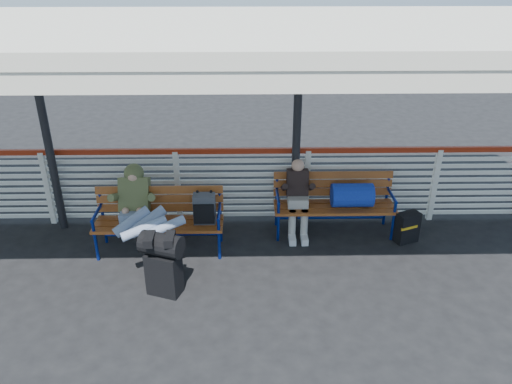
{
  "coord_description": "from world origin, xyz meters",
  "views": [
    {
      "loc": [
        1.08,
        -5.09,
        3.92
      ],
      "look_at": [
        1.2,
        1.0,
        0.95
      ],
      "focal_mm": 35.0,
      "sensor_mm": 36.0,
      "label": 1
    }
  ],
  "objects_px": {
    "traveler_man": "(143,217)",
    "luggage_stack": "(163,261)",
    "bench_left": "(171,213)",
    "bench_right": "(343,197)",
    "companion_person": "(298,197)",
    "suitcase_side": "(407,227)"
  },
  "relations": [
    {
      "from": "traveler_man",
      "to": "suitcase_side",
      "type": "relative_size",
      "value": 3.49
    },
    {
      "from": "bench_left",
      "to": "companion_person",
      "type": "distance_m",
      "value": 1.87
    },
    {
      "from": "bench_right",
      "to": "suitcase_side",
      "type": "xyz_separation_m",
      "value": [
        0.92,
        -0.3,
        -0.37
      ]
    },
    {
      "from": "luggage_stack",
      "to": "bench_left",
      "type": "bearing_deg",
      "value": 111.32
    },
    {
      "from": "suitcase_side",
      "to": "luggage_stack",
      "type": "bearing_deg",
      "value": 176.32
    },
    {
      "from": "bench_left",
      "to": "suitcase_side",
      "type": "height_order",
      "value": "bench_left"
    },
    {
      "from": "bench_right",
      "to": "traveler_man",
      "type": "bearing_deg",
      "value": -164.52
    },
    {
      "from": "luggage_stack",
      "to": "bench_left",
      "type": "relative_size",
      "value": 0.47
    },
    {
      "from": "companion_person",
      "to": "traveler_man",
      "type": "bearing_deg",
      "value": -160.04
    },
    {
      "from": "companion_person",
      "to": "luggage_stack",
      "type": "bearing_deg",
      "value": -140.82
    },
    {
      "from": "luggage_stack",
      "to": "companion_person",
      "type": "height_order",
      "value": "companion_person"
    },
    {
      "from": "luggage_stack",
      "to": "bench_right",
      "type": "xyz_separation_m",
      "value": [
        2.48,
        1.47,
        0.14
      ]
    },
    {
      "from": "bench_left",
      "to": "companion_person",
      "type": "height_order",
      "value": "companion_person"
    },
    {
      "from": "traveler_man",
      "to": "suitcase_side",
      "type": "bearing_deg",
      "value": 7.31
    },
    {
      "from": "bench_left",
      "to": "bench_right",
      "type": "bearing_deg",
      "value": 9.8
    },
    {
      "from": "luggage_stack",
      "to": "bench_left",
      "type": "distance_m",
      "value": 1.04
    },
    {
      "from": "bench_right",
      "to": "traveler_man",
      "type": "distance_m",
      "value": 2.93
    },
    {
      "from": "traveler_man",
      "to": "luggage_stack",
      "type": "bearing_deg",
      "value": -63.3
    },
    {
      "from": "bench_left",
      "to": "bench_right",
      "type": "relative_size",
      "value": 1.0
    },
    {
      "from": "bench_right",
      "to": "companion_person",
      "type": "bearing_deg",
      "value": -179.65
    },
    {
      "from": "bench_left",
      "to": "traveler_man",
      "type": "height_order",
      "value": "traveler_man"
    },
    {
      "from": "luggage_stack",
      "to": "companion_person",
      "type": "xyz_separation_m",
      "value": [
        1.8,
        1.46,
        0.13
      ]
    }
  ]
}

